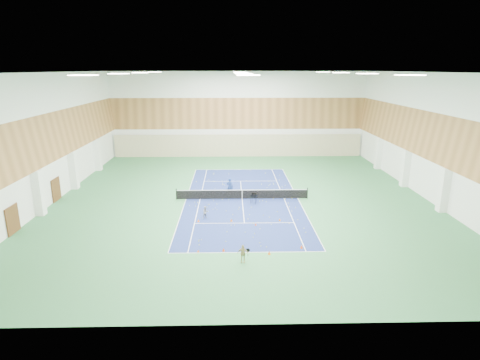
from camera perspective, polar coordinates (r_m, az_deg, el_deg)
name	(u,v)px	position (r m, az deg, el deg)	size (l,w,h in m)	color
ground	(242,199)	(39.28, 0.30, -2.71)	(40.00, 40.00, 0.00)	#2F6E3F
room_shell	(242,138)	(37.83, 0.32, 5.96)	(36.00, 40.00, 12.00)	white
wood_cladding	(242,117)	(37.55, 0.32, 8.97)	(36.00, 40.00, 8.00)	#9F6B3B
ceiling_light_grid	(242,73)	(37.31, 0.33, 14.96)	(21.40, 25.40, 0.06)	white
court_surface	(242,199)	(39.28, 0.30, -2.70)	(10.97, 23.77, 0.01)	navy
tennis_balls_scatter	(242,198)	(39.26, 0.30, -2.64)	(10.57, 22.77, 0.07)	gold
tennis_net	(242,194)	(39.11, 0.31, -1.94)	(12.80, 0.10, 1.10)	black
back_curtain	(238,146)	(58.04, -0.27, 4.92)	(35.40, 0.16, 3.20)	#C6B793
door_left_a	(13,220)	(35.58, -29.61, -4.92)	(0.08, 1.80, 2.20)	#593319
door_left_b	(56,189)	(42.41, -24.69, -1.23)	(0.08, 1.80, 2.20)	#593319
coach	(230,187)	(40.13, -1.45, -0.96)	(0.66, 0.43, 1.80)	navy
child_court	(206,212)	(34.26, -4.92, -4.61)	(0.52, 0.40, 1.06)	#9897A0
child_apron	(243,253)	(26.68, 0.39, -10.41)	(0.73, 0.30, 1.24)	tan
ball_cart	(254,198)	(37.91, 1.97, -2.64)	(0.55, 0.55, 0.95)	black
cone_svc_a	(198,221)	(33.69, -5.93, -5.75)	(0.20, 0.20, 0.22)	#FF5C0D
cone_svc_b	(231,220)	(33.60, -1.24, -5.71)	(0.22, 0.22, 0.24)	orange
cone_svc_c	(256,224)	(32.81, 2.25, -6.30)	(0.18, 0.18, 0.19)	#F9450D
cone_svc_d	(280,220)	(33.87, 5.68, -5.63)	(0.20, 0.20, 0.22)	orange
cone_base_a	(198,251)	(28.39, -5.97, -10.00)	(0.18, 0.18, 0.19)	#FE5F0D
cone_base_b	(223,250)	(28.39, -2.37, -9.87)	(0.22, 0.22, 0.24)	#E34A0B
cone_base_c	(269,253)	(28.00, 4.19, -10.27)	(0.22, 0.22, 0.25)	orange
cone_base_d	(302,247)	(29.12, 8.75, -9.37)	(0.22, 0.22, 0.24)	#FB4E0D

